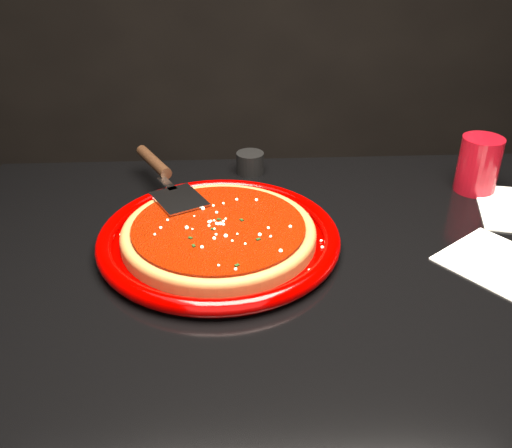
% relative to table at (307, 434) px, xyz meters
% --- Properties ---
extents(table, '(1.20, 0.80, 0.75)m').
position_rel_table_xyz_m(table, '(0.00, 0.00, 0.00)').
color(table, black).
rests_on(table, floor).
extents(plate, '(0.49, 0.49, 0.03)m').
position_rel_table_xyz_m(plate, '(-0.15, 0.06, 0.39)').
color(plate, '#700000').
rests_on(plate, table).
extents(pizza_crust, '(0.39, 0.39, 0.02)m').
position_rel_table_xyz_m(pizza_crust, '(-0.15, 0.06, 0.39)').
color(pizza_crust, brown).
rests_on(pizza_crust, plate).
extents(pizza_crust_rim, '(0.39, 0.39, 0.02)m').
position_rel_table_xyz_m(pizza_crust_rim, '(-0.15, 0.06, 0.40)').
color(pizza_crust_rim, brown).
rests_on(pizza_crust_rim, plate).
extents(pizza_sauce, '(0.34, 0.34, 0.01)m').
position_rel_table_xyz_m(pizza_sauce, '(-0.15, 0.06, 0.41)').
color(pizza_sauce, '#751000').
rests_on(pizza_sauce, plate).
extents(parmesan_dusting, '(0.26, 0.26, 0.01)m').
position_rel_table_xyz_m(parmesan_dusting, '(-0.15, 0.06, 0.41)').
color(parmesan_dusting, '#FCEEC2').
rests_on(parmesan_dusting, plate).
extents(basil_flecks, '(0.24, 0.24, 0.00)m').
position_rel_table_xyz_m(basil_flecks, '(-0.15, 0.06, 0.41)').
color(basil_flecks, black).
rests_on(basil_flecks, plate).
extents(pizza_server, '(0.22, 0.32, 0.02)m').
position_rel_table_xyz_m(pizza_server, '(-0.24, 0.22, 0.42)').
color(pizza_server, '#AFB1B6').
rests_on(pizza_server, plate).
extents(cup, '(0.09, 0.09, 0.10)m').
position_rel_table_xyz_m(cup, '(0.33, 0.23, 0.43)').
color(cup, maroon).
rests_on(cup, table).
extents(napkin_a, '(0.20, 0.20, 0.00)m').
position_rel_table_xyz_m(napkin_a, '(0.27, -0.01, 0.38)').
color(napkin_a, white).
rests_on(napkin_a, table).
extents(ramekin, '(0.07, 0.07, 0.04)m').
position_rel_table_xyz_m(ramekin, '(-0.09, 0.33, 0.40)').
color(ramekin, black).
rests_on(ramekin, table).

